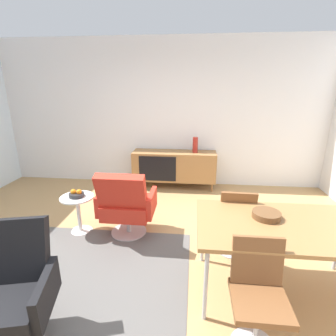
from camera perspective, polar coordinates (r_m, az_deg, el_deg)
The scene contains 13 objects.
ground_plane at distance 3.18m, azimuth -7.43°, elevation -19.58°, with size 8.32×8.32×0.00m, color tan.
wall_back at distance 5.12m, azimuth -1.42°, elevation 11.93°, with size 6.80×0.12×2.80m, color white.
sideboard at distance 4.99m, azimuth 1.36°, elevation 0.49°, with size 1.60×0.45×0.72m.
vase_cobalt at distance 4.87m, azimuth 6.10°, elevation 5.14°, with size 0.10×0.10×0.29m.
dining_table at distance 2.60m, azimuth 24.87°, elevation -12.12°, with size 1.60×0.90×0.74m.
wooden_bowl_on_table at distance 2.61m, azimuth 21.10°, elevation -9.71°, with size 0.26×0.26×0.06m, color brown.
dining_chair_back_left at distance 3.09m, azimuth 14.77°, elevation -10.85°, with size 0.41×0.44×0.86m.
dining_chair_front_left at distance 2.19m, azimuth 19.46°, elevation -24.83°, with size 0.40×0.43×0.86m.
lounge_chair_red at distance 3.40m, azimuth -9.35°, elevation -7.81°, with size 0.72×0.66×0.95m.
armchair_black_shell at distance 2.45m, azimuth -32.95°, elevation -21.90°, with size 0.82×0.78×0.95m.
side_table_round at distance 3.71m, azimuth -19.37°, elevation -8.84°, with size 0.44×0.44×0.52m.
fruit_bowl at distance 3.61m, azimuth -19.75°, elevation -5.50°, with size 0.20×0.20×0.11m.
area_rug at distance 3.11m, azimuth -17.77°, elevation -21.32°, with size 2.20×1.70×0.01m, color #595654.
Camera 1 is at (0.64, -2.45, 1.92)m, focal length 27.31 mm.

